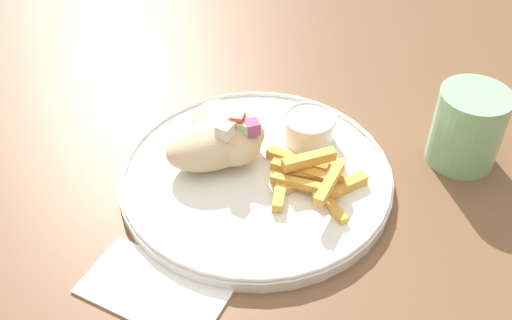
% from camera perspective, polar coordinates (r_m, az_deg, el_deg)
% --- Properties ---
extents(table, '(1.42, 1.42, 0.74)m').
position_cam_1_polar(table, '(0.77, 1.58, -4.20)').
color(table, brown).
rests_on(table, ground_plane).
extents(napkin, '(0.15, 0.10, 0.00)m').
position_cam_1_polar(napkin, '(0.61, -9.70, -12.09)').
color(napkin, white).
rests_on(napkin, table).
extents(plate, '(0.32, 0.32, 0.02)m').
position_cam_1_polar(plate, '(0.70, 0.00, -1.48)').
color(plate, white).
rests_on(plate, table).
extents(pita_sandwich_near, '(0.14, 0.14, 0.06)m').
position_cam_1_polar(pita_sandwich_near, '(0.70, -3.75, 1.65)').
color(pita_sandwich_near, beige).
rests_on(pita_sandwich_near, plate).
extents(pita_sandwich_far, '(0.14, 0.14, 0.06)m').
position_cam_1_polar(pita_sandwich_far, '(0.72, -2.74, 2.89)').
color(pita_sandwich_far, beige).
rests_on(pita_sandwich_far, plate).
extents(fries_pile, '(0.12, 0.10, 0.03)m').
position_cam_1_polar(fries_pile, '(0.68, 5.07, -1.61)').
color(fries_pile, gold).
rests_on(fries_pile, plate).
extents(sauce_ramekin, '(0.07, 0.07, 0.03)m').
position_cam_1_polar(sauce_ramekin, '(0.74, 5.07, 3.21)').
color(sauce_ramekin, white).
rests_on(sauce_ramekin, plate).
extents(water_glass, '(0.08, 0.08, 0.10)m').
position_cam_1_polar(water_glass, '(0.75, 19.42, 2.67)').
color(water_glass, '#8CCC93').
rests_on(water_glass, table).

